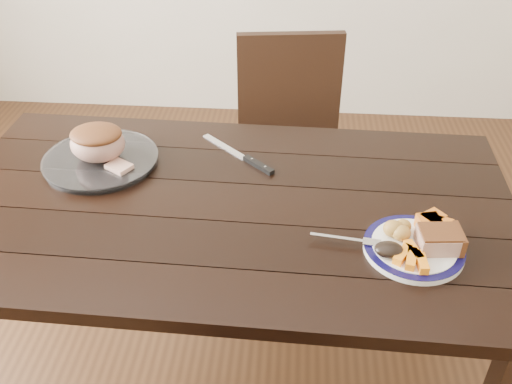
# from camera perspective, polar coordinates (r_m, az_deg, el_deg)

# --- Properties ---
(ground) EXTENTS (4.00, 4.00, 0.00)m
(ground) POSITION_cam_1_polar(r_m,az_deg,el_deg) (2.13, -2.20, -17.35)
(ground) COLOR #472B16
(ground) RESTS_ON ground
(dining_table) EXTENTS (1.62, 0.94, 0.75)m
(dining_table) POSITION_cam_1_polar(r_m,az_deg,el_deg) (1.65, -2.71, -3.50)
(dining_table) COLOR black
(dining_table) RESTS_ON ground
(chair_far) EXTENTS (0.47, 0.48, 0.93)m
(chair_far) POSITION_cam_1_polar(r_m,az_deg,el_deg) (2.33, 3.47, 5.19)
(chair_far) COLOR black
(chair_far) RESTS_ON ground
(dinner_plate) EXTENTS (0.25, 0.25, 0.02)m
(dinner_plate) POSITION_cam_1_polar(r_m,az_deg,el_deg) (1.48, 15.47, -5.46)
(dinner_plate) COLOR white
(dinner_plate) RESTS_ON dining_table
(plate_rim) EXTENTS (0.25, 0.25, 0.02)m
(plate_rim) POSITION_cam_1_polar(r_m,az_deg,el_deg) (1.48, 15.52, -5.22)
(plate_rim) COLOR #0D0A36
(plate_rim) RESTS_ON dinner_plate
(serving_platter) EXTENTS (0.34, 0.34, 0.02)m
(serving_platter) POSITION_cam_1_polar(r_m,az_deg,el_deg) (1.82, -15.24, 3.01)
(serving_platter) COLOR white
(serving_platter) RESTS_ON dining_table
(pork_slice) EXTENTS (0.11, 0.09, 0.04)m
(pork_slice) POSITION_cam_1_polar(r_m,az_deg,el_deg) (1.47, 17.83, -4.60)
(pork_slice) COLOR tan
(pork_slice) RESTS_ON dinner_plate
(roasted_potatoes) EXTENTS (0.07, 0.07, 0.04)m
(roasted_potatoes) POSITION_cam_1_polar(r_m,az_deg,el_deg) (1.48, 14.04, -3.66)
(roasted_potatoes) COLOR gold
(roasted_potatoes) RESTS_ON dinner_plate
(carrot_batons) EXTENTS (0.08, 0.11, 0.02)m
(carrot_batons) POSITION_cam_1_polar(r_m,az_deg,el_deg) (1.42, 15.34, -6.25)
(carrot_batons) COLOR orange
(carrot_batons) RESTS_ON dinner_plate
(pumpkin_wedges) EXTENTS (0.09, 0.09, 0.04)m
(pumpkin_wedges) POSITION_cam_1_polar(r_m,az_deg,el_deg) (1.52, 17.33, -3.04)
(pumpkin_wedges) COLOR orange
(pumpkin_wedges) RESTS_ON dinner_plate
(dark_mushroom) EXTENTS (0.07, 0.05, 0.03)m
(dark_mushroom) POSITION_cam_1_polar(r_m,az_deg,el_deg) (1.42, 13.14, -5.62)
(dark_mushroom) COLOR black
(dark_mushroom) RESTS_ON dinner_plate
(fork) EXTENTS (0.18, 0.04, 0.00)m
(fork) POSITION_cam_1_polar(r_m,az_deg,el_deg) (1.45, 9.46, -4.75)
(fork) COLOR silver
(fork) RESTS_ON dinner_plate
(roast_joint) EXTENTS (0.16, 0.14, 0.11)m
(roast_joint) POSITION_cam_1_polar(r_m,az_deg,el_deg) (1.79, -15.55, 4.68)
(roast_joint) COLOR #AB7868
(roast_joint) RESTS_ON serving_platter
(cut_slice) EXTENTS (0.09, 0.08, 0.02)m
(cut_slice) POSITION_cam_1_polar(r_m,az_deg,el_deg) (1.74, -13.51, 2.44)
(cut_slice) COLOR tan
(cut_slice) RESTS_ON serving_platter
(carving_knife) EXTENTS (0.25, 0.23, 0.01)m
(carving_knife) POSITION_cam_1_polar(r_m,az_deg,el_deg) (1.76, -0.63, 3.20)
(carving_knife) COLOR silver
(carving_knife) RESTS_ON dining_table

